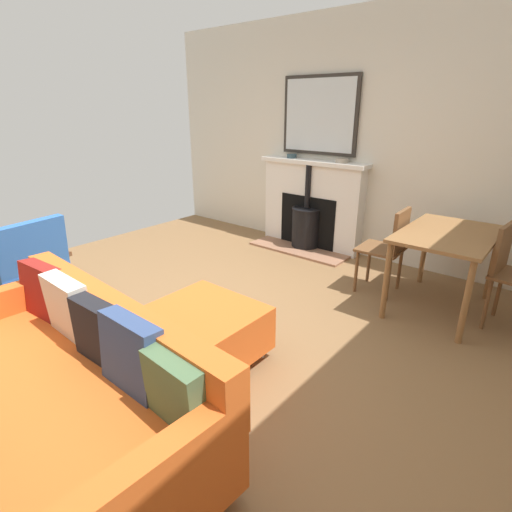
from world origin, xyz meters
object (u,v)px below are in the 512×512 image
sofa (65,386)px  dining_chair_near_fireplace (390,244)px  fireplace (310,210)px  dining_chair_by_back_wall (511,268)px  mantel_bowl_near (292,156)px  armchair_accent (25,262)px  ottoman (208,328)px  dining_table (447,243)px  mantel_bowl_far (342,160)px

sofa → dining_chair_near_fireplace: (-2.89, 0.61, 0.17)m
fireplace → dining_chair_by_back_wall: bearing=73.1°
mantel_bowl_near → armchair_accent: bearing=-11.5°
armchair_accent → dining_chair_by_back_wall: bearing=125.9°
ottoman → dining_table: size_ratio=0.69×
mantel_bowl_near → ottoman: size_ratio=0.17×
armchair_accent → dining_chair_near_fireplace: (-2.38, 2.29, 0.03)m
mantel_bowl_far → mantel_bowl_near: bearing=-90.0°
mantel_bowl_near → armchair_accent: mantel_bowl_near is taller
mantel_bowl_near → sofa: 3.85m
dining_table → dining_chair_near_fireplace: (-0.00, -0.50, -0.12)m
armchair_accent → mantel_bowl_far: bearing=156.6°
dining_chair_near_fireplace → ottoman: bearing=-16.5°
mantel_bowl_near → armchair_accent: size_ratio=0.15×
dining_chair_near_fireplace → dining_chair_by_back_wall: dining_chair_by_back_wall is taller
sofa → dining_chair_by_back_wall: size_ratio=2.35×
ottoman → armchair_accent: bearing=-73.8°
ottoman → dining_chair_by_back_wall: (-1.88, 1.56, 0.27)m
dining_chair_by_back_wall → mantel_bowl_near: bearing=-105.2°
mantel_bowl_far → dining_chair_near_fireplace: (0.73, 0.95, -0.64)m
fireplace → armchair_accent: 3.24m
mantel_bowl_far → fireplace: bearing=-88.0°
dining_table → dining_chair_near_fireplace: dining_chair_near_fireplace is taller
fireplace → armchair_accent: fireplace is taller
sofa → dining_table: bearing=159.0°
mantel_bowl_far → sofa: bearing=5.4°
dining_table → dining_chair_near_fireplace: 0.51m
mantel_bowl_far → ottoman: (2.60, 0.39, -0.90)m
armchair_accent → dining_chair_near_fireplace: bearing=136.1°
dining_chair_by_back_wall → ottoman: bearing=-39.6°
armchair_accent → sofa: bearing=73.3°
dining_chair_by_back_wall → mantel_bowl_far: bearing=-110.4°
fireplace → dining_chair_near_fireplace: bearing=61.9°
fireplace → dining_table: (0.72, 1.84, 0.14)m
mantel_bowl_far → dining_chair_by_back_wall: bearing=69.6°
mantel_bowl_near → dining_chair_near_fireplace: (0.73, 1.66, -0.64)m
dining_table → mantel_bowl_far: bearing=-116.8°
sofa → dining_chair_near_fireplace: 2.95m
mantel_bowl_near → sofa: mantel_bowl_near is taller
mantel_bowl_near → ottoman: bearing=23.0°
dining_chair_near_fireplace → dining_table: bearing=89.6°
sofa → ottoman: (-1.01, 0.05, -0.09)m
armchair_accent → dining_chair_near_fireplace: armchair_accent is taller
mantel_bowl_near → dining_table: size_ratio=0.12×
fireplace → dining_chair_by_back_wall: fireplace is taller
sofa → dining_table: 3.10m
mantel_bowl_far → armchair_accent: bearing=-23.4°
fireplace → dining_chair_near_fireplace: fireplace is taller
mantel_bowl_far → dining_chair_by_back_wall: (0.72, 1.95, -0.63)m
fireplace → mantel_bowl_far: (-0.01, 0.39, 0.66)m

